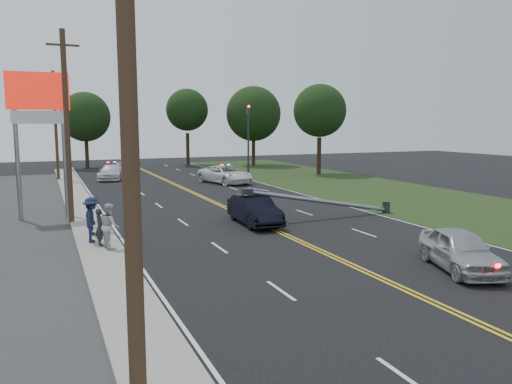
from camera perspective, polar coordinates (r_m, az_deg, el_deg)
name	(u,v)px	position (r m, az deg, el deg)	size (l,w,h in m)	color
ground	(345,262)	(19.58, 10.11, -7.90)	(120.00, 120.00, 0.00)	black
sidewalk	(91,228)	(26.31, -18.32, -3.97)	(1.80, 70.00, 0.12)	gray
grass_verge	(433,202)	(35.51, 19.56, -1.13)	(12.00, 80.00, 0.01)	black
centerline_yellow	(247,217)	(28.24, -1.07, -2.88)	(0.36, 80.00, 0.00)	gold
pylon_sign	(39,110)	(29.72, -23.58, 8.61)	(3.20, 0.35, 8.00)	gray
traffic_signal	(248,134)	(49.40, -0.89, 6.62)	(0.28, 0.41, 7.05)	#2D2D30
fallen_streetlight	(329,202)	(28.19, 8.38, -1.11)	(9.36, 0.44, 1.91)	#2D2D30
utility_pole_near	(130,136)	(7.81, -14.25, 6.20)	(1.60, 0.28, 10.00)	#382619
utility_pole_mid	(67,127)	(27.74, -20.79, 6.96)	(1.60, 0.28, 10.00)	#382619
utility_pole_far	(56,125)	(49.73, -21.92, 7.08)	(1.60, 0.28, 10.00)	#382619
tree_6	(85,117)	(62.05, -18.94, 8.12)	(5.76, 5.76, 8.90)	black
tree_7	(187,110)	(64.23, -7.88, 9.26)	(5.28, 5.28, 9.59)	black
tree_8	(253,114)	(62.87, -0.29, 8.93)	(6.82, 6.82, 9.86)	black
tree_9	(320,111)	(52.32, 7.30, 9.19)	(5.42, 5.42, 9.27)	black
crashed_sedan	(254,210)	(26.20, -0.18, -2.06)	(1.62, 4.63, 1.53)	black
waiting_sedan	(460,250)	(19.57, 22.33, -6.14)	(1.75, 4.34, 1.48)	#AEB2B7
emergency_a	(225,174)	(44.16, -3.52, 2.01)	(2.60, 5.65, 1.57)	white
emergency_b	(112,172)	(48.94, -16.17, 2.23)	(2.05, 5.04, 1.46)	silver
bystander_a	(100,227)	(22.14, -17.40, -3.86)	(0.58, 0.38, 1.59)	#27262E
bystander_b	(110,226)	(21.59, -16.38, -3.72)	(0.91, 0.71, 1.88)	#BABABF
bystander_c	(92,220)	(22.86, -18.25, -3.02)	(1.29, 0.74, 1.99)	#18223E
bystander_d	(91,218)	(24.41, -18.37, -2.89)	(0.91, 0.38, 1.55)	#544943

